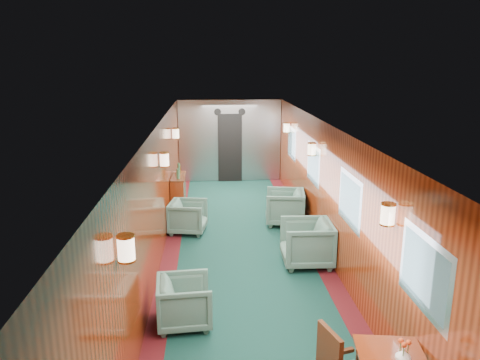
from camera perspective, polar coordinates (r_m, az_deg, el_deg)
The scene contains 10 objects.
room at distance 7.86m, azimuth 0.73°, elevation 0.73°, with size 12.00×12.10×2.40m.
bulkhead at distance 13.73m, azimuth -1.25°, elevation 4.75°, with size 2.98×0.17×2.39m.
windows_right at distance 8.39m, azimuth 10.77°, elevation 0.06°, with size 0.02×8.60×0.80m.
wall_sconces at distance 8.38m, azimuth 0.42°, elevation 2.68°, with size 2.97×7.97×0.25m.
credenza at distance 10.99m, azimuth -7.50°, elevation -1.71°, with size 0.32×1.01×1.18m.
flower_vase at distance 4.98m, azimuth 19.28°, elevation -19.58°, with size 0.15×0.15×0.15m, color silver.
armchair_left_near at distance 6.55m, azimuth -6.78°, elevation -14.55°, with size 0.71×0.73×0.66m, color #1A3D37.
armchair_left_far at distance 9.79m, azimuth -6.35°, elevation -4.48°, with size 0.72×0.74×0.67m, color #1A3D37.
armchair_right_near at distance 8.32m, azimuth 8.12°, elevation -7.61°, with size 0.84×0.87×0.79m, color #1A3D37.
armchair_right_far at distance 10.27m, azimuth 5.48°, elevation -3.30°, with size 0.81×0.83×0.76m, color #1A3D37.
Camera 1 is at (-0.62, -7.61, 3.50)m, focal length 35.00 mm.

